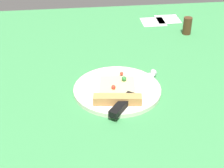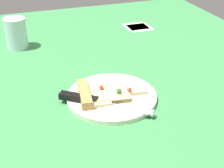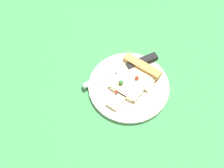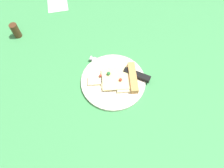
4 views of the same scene
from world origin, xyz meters
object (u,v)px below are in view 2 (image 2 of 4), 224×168
object	(u,v)px
plate	(112,96)
drinking_glass	(16,33)
knife	(96,102)
pizza_slice	(102,93)

from	to	relation	value
plate	drinking_glass	bearing A→B (deg)	-64.15
knife	drinking_glass	bearing A→B (deg)	-124.55
pizza_slice	knife	size ratio (longest dim) A/B	0.89
pizza_slice	knife	xyz separation A→B (cm)	(2.51, 3.09, -0.19)
plate	drinking_glass	world-z (taller)	drinking_glass
plate	knife	xyz separation A→B (cm)	(5.08, 2.77, 1.19)
pizza_slice	plate	bearing A→B (deg)	90.38
knife	drinking_glass	xyz separation A→B (cm)	(15.30, -44.84, 3.49)
plate	knife	size ratio (longest dim) A/B	1.14
pizza_slice	knife	bearing A→B (deg)	-31.63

